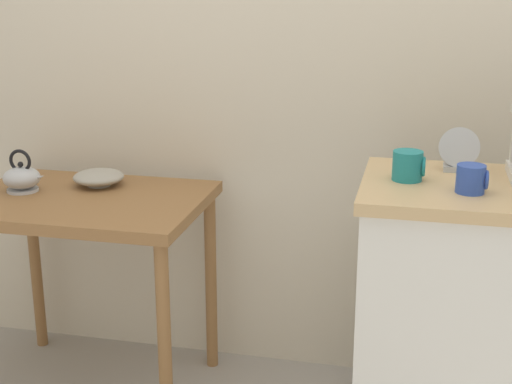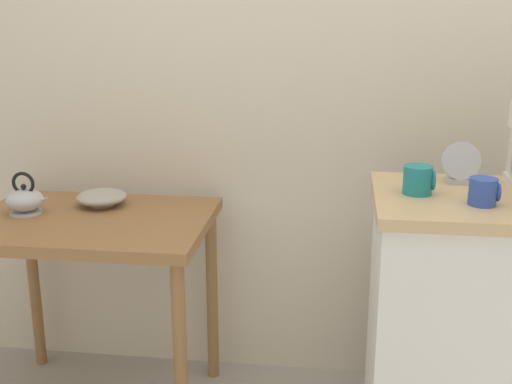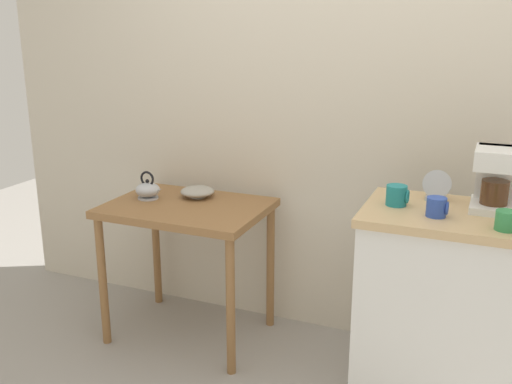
{
  "view_description": "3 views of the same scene",
  "coord_description": "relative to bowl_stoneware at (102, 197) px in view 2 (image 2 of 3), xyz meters",
  "views": [
    {
      "loc": [
        0.38,
        -2.15,
        1.49
      ],
      "look_at": [
        -0.11,
        -0.05,
        0.85
      ],
      "focal_mm": 51.42,
      "sensor_mm": 36.0,
      "label": 1
    },
    {
      "loc": [
        0.11,
        -2.01,
        1.47
      ],
      "look_at": [
        -0.15,
        -0.01,
        0.89
      ],
      "focal_mm": 46.28,
      "sensor_mm": 36.0,
      "label": 2
    },
    {
      "loc": [
        0.71,
        -2.46,
        1.65
      ],
      "look_at": [
        -0.31,
        -0.02,
        0.89
      ],
      "focal_mm": 40.8,
      "sensor_mm": 36.0,
      "label": 3
    }
  ],
  "objects": [
    {
      "name": "mug_blue",
      "position": [
        1.27,
        -0.34,
        0.17
      ],
      "size": [
        0.09,
        0.08,
        0.08
      ],
      "color": "#2D4CAD",
      "rests_on": "kitchen_counter"
    },
    {
      "name": "mug_dark_teal",
      "position": [
        1.1,
        -0.25,
        0.17
      ],
      "size": [
        0.1,
        0.09,
        0.09
      ],
      "color": "teal",
      "rests_on": "kitchen_counter"
    },
    {
      "name": "table_clock",
      "position": [
        1.25,
        -0.11,
        0.19
      ],
      "size": [
        0.12,
        0.06,
        0.13
      ],
      "color": "#B2B5BA",
      "rests_on": "kitchen_counter"
    },
    {
      "name": "bowl_stoneware",
      "position": [
        0.0,
        0.0,
        0.0
      ],
      "size": [
        0.18,
        0.18,
        0.06
      ],
      "color": "#9E998C",
      "rests_on": "wooden_table"
    },
    {
      "name": "teakettle",
      "position": [
        -0.23,
        -0.12,
        0.02
      ],
      "size": [
        0.16,
        0.13,
        0.15
      ],
      "color": "#B2B5BA",
      "rests_on": "wooden_table"
    },
    {
      "name": "kitchen_counter",
      "position": [
        1.32,
        -0.25,
        -0.33
      ],
      "size": [
        0.7,
        0.52,
        0.91
      ],
      "color": "white",
      "rests_on": "ground_plane"
    },
    {
      "name": "wooden_table",
      "position": [
        0.01,
        -0.14,
        -0.13
      ],
      "size": [
        0.82,
        0.6,
        0.75
      ],
      "color": "olive",
      "rests_on": "ground_plane"
    },
    {
      "name": "back_wall",
      "position": [
        0.85,
        0.27,
        0.62
      ],
      "size": [
        4.4,
        0.1,
        2.8
      ],
      "primitive_type": "cube",
      "color": "beige",
      "rests_on": "ground_plane"
    }
  ]
}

